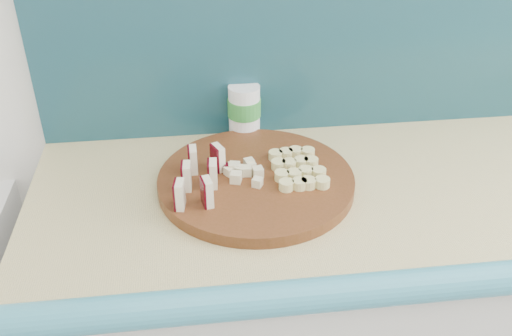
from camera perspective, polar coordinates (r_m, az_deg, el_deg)
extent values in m
cube|color=silver|center=(1.68, 22.38, -14.22)|extent=(2.20, 0.60, 0.88)
cube|color=teal|center=(1.52, 23.20, 13.26)|extent=(2.20, 0.02, 0.50)
cylinder|color=#4C2910|center=(1.21, 0.00, -1.32)|extent=(0.43, 0.43, 0.03)
cube|color=#F6E6C5|center=(1.10, -7.57, -2.66)|extent=(0.02, 0.04, 0.06)
cube|color=#3F040D|center=(1.10, -8.06, -2.70)|extent=(0.01, 0.04, 0.06)
cube|color=#F6E6C5|center=(1.16, -6.89, -0.84)|extent=(0.02, 0.04, 0.06)
cube|color=#3F040D|center=(1.16, -7.35, -0.88)|extent=(0.01, 0.04, 0.06)
cube|color=#F6E6C5|center=(1.21, -6.26, 0.83)|extent=(0.02, 0.04, 0.06)
cube|color=#3F040D|center=(1.21, -6.70, 0.79)|extent=(0.01, 0.04, 0.06)
cube|color=#F6E6C5|center=(1.11, -4.84, -2.40)|extent=(0.02, 0.04, 0.06)
cube|color=#3F040D|center=(1.11, -5.32, -2.45)|extent=(0.01, 0.04, 0.06)
cube|color=#F6E6C5|center=(1.16, -4.28, -0.59)|extent=(0.02, 0.04, 0.06)
cube|color=#3F040D|center=(1.16, -4.74, -0.64)|extent=(0.01, 0.04, 0.06)
cube|color=#F6E6C5|center=(1.21, -3.77, 1.06)|extent=(0.02, 0.04, 0.06)
cube|color=#3F040D|center=(1.21, -4.21, 1.02)|extent=(0.01, 0.04, 0.06)
cube|color=#FBF3C9|center=(1.19, -0.77, -0.46)|extent=(0.02, 0.02, 0.02)
cube|color=#FBF3C9|center=(1.20, -0.55, -0.22)|extent=(0.02, 0.02, 0.02)
cube|color=#3F040D|center=(1.21, -0.75, 0.10)|extent=(0.02, 0.02, 0.02)
cube|color=#FBF3C9|center=(1.20, -1.26, -0.23)|extent=(0.02, 0.02, 0.02)
cube|color=#FBF3C9|center=(1.21, -1.74, -0.13)|extent=(0.02, 0.02, 0.02)
cube|color=#FBF3C9|center=(1.20, -2.38, -0.26)|extent=(0.02, 0.02, 0.02)
cube|color=#FBF3C9|center=(1.19, -1.79, -0.56)|extent=(0.02, 0.02, 0.02)
cube|color=#FBF3C9|center=(1.18, -1.97, -0.85)|extent=(0.02, 0.02, 0.02)
cube|color=#3F040D|center=(1.17, -1.69, -1.22)|extent=(0.02, 0.02, 0.02)
cube|color=#FBF3C9|center=(1.18, -1.07, -0.88)|extent=(0.02, 0.02, 0.02)
cube|color=#FBF3C9|center=(1.18, -0.48, -0.96)|extent=(0.02, 0.02, 0.02)
cube|color=#FBF3C9|center=(1.19, -0.79, -0.58)|extent=(0.02, 0.02, 0.02)
cylinder|color=#E4DB8B|center=(1.15, 3.07, -1.84)|extent=(0.03, 0.03, 0.02)
cylinder|color=#E4DB8B|center=(1.16, 4.28, -1.72)|extent=(0.03, 0.03, 0.02)
cylinder|color=#E4DB8B|center=(1.17, 5.47, -1.60)|extent=(0.03, 0.03, 0.02)
cylinder|color=#E4DB8B|center=(1.17, 6.65, -1.48)|extent=(0.03, 0.03, 0.02)
cylinder|color=#E4DB8B|center=(1.19, 2.64, -0.73)|extent=(0.03, 0.03, 0.02)
cylinder|color=#E4DB8B|center=(1.19, 3.81, -0.62)|extent=(0.03, 0.03, 0.02)
cylinder|color=#E4DB8B|center=(1.20, 4.97, -0.51)|extent=(0.03, 0.03, 0.02)
cylinder|color=#E4DB8B|center=(1.20, 6.12, -0.40)|extent=(0.03, 0.03, 0.02)
cylinder|color=#E4DB8B|center=(1.22, 2.23, 0.31)|extent=(0.03, 0.03, 0.02)
cylinder|color=#E4DB8B|center=(1.23, 3.37, 0.42)|extent=(0.03, 0.03, 0.02)
cylinder|color=#E4DB8B|center=(1.23, 4.50, 0.52)|extent=(0.03, 0.03, 0.02)
cylinder|color=#E4DB8B|center=(1.24, 5.62, 0.62)|extent=(0.03, 0.03, 0.02)
cylinder|color=#E4DB8B|center=(1.26, 1.85, 1.30)|extent=(0.03, 0.03, 0.02)
cylinder|color=#E4DB8B|center=(1.26, 2.96, 1.40)|extent=(0.03, 0.03, 0.02)
cylinder|color=#E4DB8B|center=(1.27, 4.06, 1.50)|extent=(0.03, 0.03, 0.02)
cylinder|color=#E4DB8B|center=(1.27, 5.15, 1.59)|extent=(0.03, 0.03, 0.02)
cylinder|color=white|center=(1.38, -1.18, 5.69)|extent=(0.08, 0.08, 0.13)
cylinder|color=green|center=(1.37, -1.18, 6.09)|extent=(0.08, 0.08, 0.04)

